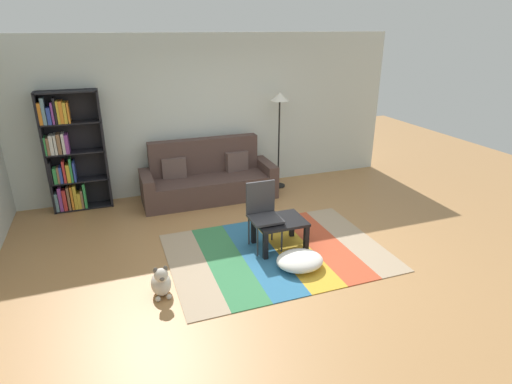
% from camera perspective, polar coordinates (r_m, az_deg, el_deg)
% --- Properties ---
extents(ground_plane, '(14.00, 14.00, 0.00)m').
position_cam_1_polar(ground_plane, '(5.67, 1.23, -7.71)').
color(ground_plane, '#B27F4C').
extents(back_wall, '(6.80, 0.10, 2.70)m').
position_cam_1_polar(back_wall, '(7.50, -5.88, 10.61)').
color(back_wall, silver).
rests_on(back_wall, ground_plane).
extents(rug, '(2.80, 2.02, 0.01)m').
position_cam_1_polar(rug, '(5.57, 2.87, -8.24)').
color(rug, tan).
rests_on(rug, ground_plane).
extents(couch, '(2.26, 0.80, 1.00)m').
position_cam_1_polar(couch, '(7.22, -6.56, 1.77)').
color(couch, '#4C3833').
rests_on(couch, ground_plane).
extents(bookshelf, '(0.90, 0.28, 1.90)m').
position_cam_1_polar(bookshelf, '(7.17, -24.28, 4.66)').
color(bookshelf, black).
rests_on(bookshelf, ground_plane).
extents(coffee_table, '(0.66, 0.53, 0.40)m').
position_cam_1_polar(coffee_table, '(5.55, 3.25, -4.54)').
color(coffee_table, black).
rests_on(coffee_table, rug).
extents(pouf, '(0.59, 0.51, 0.18)m').
position_cam_1_polar(pouf, '(5.23, 6.02, -9.33)').
color(pouf, white).
rests_on(pouf, rug).
extents(dog, '(0.22, 0.35, 0.40)m').
position_cam_1_polar(dog, '(4.81, -12.88, -11.97)').
color(dog, beige).
rests_on(dog, ground_plane).
extents(standing_lamp, '(0.32, 0.32, 1.73)m').
position_cam_1_polar(standing_lamp, '(7.41, 3.25, 11.28)').
color(standing_lamp, black).
rests_on(standing_lamp, ground_plane).
extents(tv_remote, '(0.08, 0.16, 0.02)m').
position_cam_1_polar(tv_remote, '(5.46, 2.17, -3.95)').
color(tv_remote, black).
rests_on(tv_remote, coffee_table).
extents(folding_chair, '(0.40, 0.40, 0.90)m').
position_cam_1_polar(folding_chair, '(5.50, 0.95, -2.44)').
color(folding_chair, '#38383D').
rests_on(folding_chair, ground_plane).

